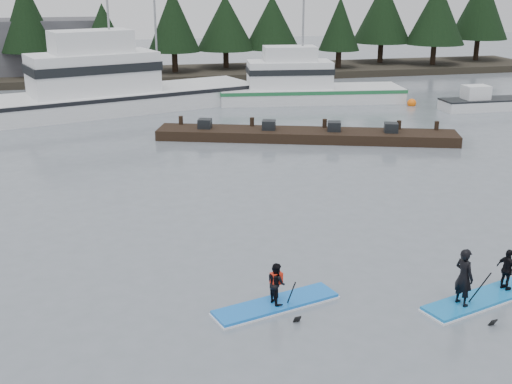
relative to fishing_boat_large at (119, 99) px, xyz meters
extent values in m
plane|color=slate|center=(4.17, -28.07, -0.75)|extent=(160.00, 160.00, 0.00)
cube|color=#2D281E|center=(4.17, 13.93, -0.45)|extent=(70.00, 8.00, 0.60)
cube|color=silver|center=(0.52, 0.16, -0.64)|extent=(18.19, 9.88, 2.34)
cube|color=white|center=(-1.49, -0.46, 1.80)|extent=(8.58, 5.70, 2.53)
cylinder|color=gray|center=(-0.31, -0.10, 4.32)|extent=(0.14, 0.14, 7.57)
cube|color=silver|center=(13.32, 0.17, -0.66)|extent=(13.18, 5.22, 1.83)
cube|color=white|center=(11.80, 0.36, 1.17)|extent=(6.06, 3.33, 1.83)
cylinder|color=gray|center=(12.69, 0.24, 3.27)|extent=(0.14, 0.14, 6.03)
cube|color=silver|center=(23.84, -5.43, -0.39)|extent=(6.27, 1.97, 0.73)
cube|color=black|center=(9.55, -10.81, -0.48)|extent=(15.87, 7.19, 0.53)
sphere|color=#FF670C|center=(19.57, -3.02, -0.75)|extent=(0.62, 0.62, 0.62)
cube|color=blue|center=(3.25, -28.36, -0.69)|extent=(3.56, 1.75, 0.13)
imported|color=black|center=(3.25, -28.36, -0.06)|extent=(0.56, 0.64, 1.13)
cube|color=red|center=(3.25, -28.36, 0.08)|extent=(0.34, 0.27, 0.32)
cylinder|color=black|center=(3.55, -28.51, -0.53)|extent=(0.15, 0.85, 1.45)
cube|color=#1476C1|center=(8.75, -29.32, -0.69)|extent=(3.77, 1.89, 0.13)
imported|color=black|center=(7.99, -29.55, 0.16)|extent=(0.53, 0.66, 1.57)
cylinder|color=black|center=(8.29, -29.69, -0.28)|extent=(0.18, 0.94, 1.60)
imported|color=black|center=(9.62, -29.06, -0.03)|extent=(0.47, 0.74, 1.18)
camera|label=1|loc=(-0.71, -43.04, 7.54)|focal=45.00mm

